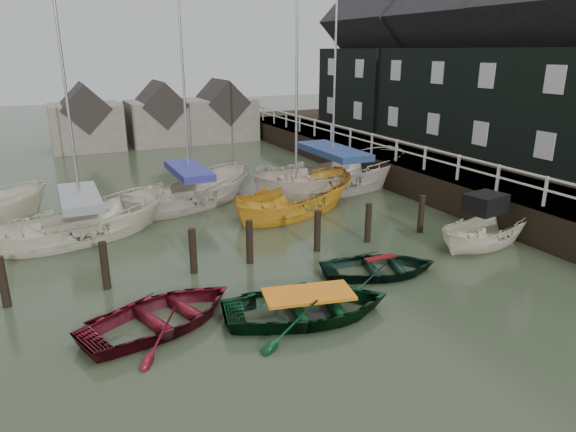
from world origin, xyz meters
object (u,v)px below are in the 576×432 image
motorboat (485,241)px  sailboat_a (85,235)px  rowboat_green (308,317)px  sailboat_c (296,210)px  sailboat_b (191,203)px  rowboat_dkgreen (379,274)px  rowboat_red (164,325)px  sailboat_d (332,189)px

motorboat → sailboat_a: size_ratio=0.39×
rowboat_green → sailboat_c: size_ratio=0.40×
motorboat → sailboat_a: sailboat_a is taller
motorboat → sailboat_b: 12.01m
rowboat_green → rowboat_dkgreen: bearing=-54.0°
rowboat_red → sailboat_a: (-1.22, 7.42, 0.06)m
sailboat_c → sailboat_d: bearing=-74.5°
sailboat_a → rowboat_dkgreen: bearing=-149.5°
motorboat → sailboat_a: (-12.53, 6.59, -0.03)m
sailboat_b → sailboat_c: (3.75, -2.73, -0.05)m
sailboat_c → sailboat_d: 3.82m
rowboat_green → motorboat: bearing=-64.1°
motorboat → sailboat_b: bearing=32.0°
motorboat → sailboat_c: 7.55m
rowboat_red → rowboat_green: size_ratio=0.94×
sailboat_d → rowboat_red: bearing=129.4°
rowboat_red → sailboat_a: sailboat_a is taller
rowboat_green → sailboat_d: 12.46m
rowboat_dkgreen → rowboat_red: bearing=108.2°
rowboat_red → rowboat_green: (3.38, -1.13, 0.00)m
motorboat → sailboat_d: sailboat_d is taller
rowboat_green → rowboat_red: bearing=83.5°
rowboat_green → rowboat_dkgreen: size_ratio=1.22×
rowboat_dkgreen → motorboat: bearing=-67.3°
motorboat → rowboat_dkgreen: bearing=87.0°
sailboat_b → sailboat_d: size_ratio=0.96×
motorboat → sailboat_c: sailboat_c is taller
rowboat_dkgreen → sailboat_c: 6.82m
rowboat_green → motorboat: size_ratio=0.95×
sailboat_b → sailboat_c: 4.64m
rowboat_dkgreen → sailboat_a: (-7.73, 7.16, 0.06)m
sailboat_a → sailboat_b: size_ratio=1.02×
sailboat_c → rowboat_dkgreen: bearing=153.9°
rowboat_red → sailboat_c: sailboat_c is taller
sailboat_d → sailboat_b: bearing=83.0°
rowboat_red → sailboat_c: bearing=-64.3°
sailboat_b → sailboat_c: bearing=-149.1°
sailboat_b → sailboat_d: 6.81m
motorboat → sailboat_c: bearing=24.6°
rowboat_red → rowboat_dkgreen: (6.51, 0.26, 0.00)m
rowboat_dkgreen → sailboat_c: bearing=11.3°
sailboat_a → sailboat_b: 5.10m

